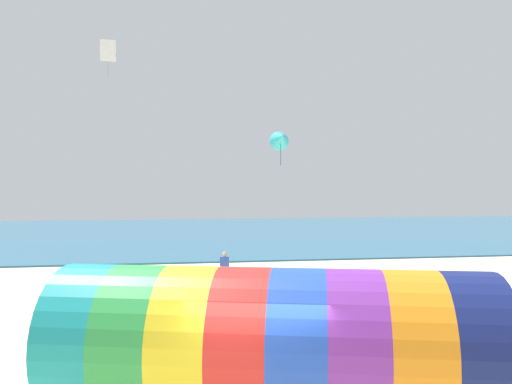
% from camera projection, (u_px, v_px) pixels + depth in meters
% --- Properties ---
extents(sea, '(120.00, 40.00, 0.10)m').
position_uv_depth(sea, '(193.00, 232.00, 49.37)').
color(sea, '#236084').
rests_on(sea, ground).
extents(giant_inflatable_tube, '(8.96, 5.09, 2.95)m').
position_uv_depth(giant_inflatable_tube, '(273.00, 343.00, 9.78)').
color(giant_inflatable_tube, teal).
rests_on(giant_inflatable_tube, ground).
extents(kite_cyan_delta, '(0.87, 0.99, 1.61)m').
position_uv_depth(kite_cyan_delta, '(281.00, 138.00, 20.94)').
color(kite_cyan_delta, '#2DB2C6').
extents(kite_white_diamond, '(0.76, 0.25, 1.83)m').
position_uv_depth(kite_white_diamond, '(108.00, 51.00, 24.31)').
color(kite_white_diamond, white).
extents(bystander_near_water, '(0.40, 0.28, 1.59)m').
position_uv_depth(bystander_near_water, '(122.00, 308.00, 15.38)').
color(bystander_near_water, black).
rests_on(bystander_near_water, ground).
extents(bystander_mid_beach, '(0.42, 0.39, 1.62)m').
position_uv_depth(bystander_mid_beach, '(225.00, 269.00, 22.52)').
color(bystander_mid_beach, '#726651').
rests_on(bystander_mid_beach, ground).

